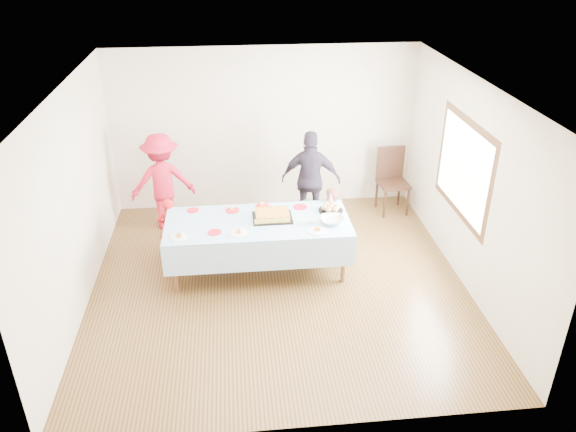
% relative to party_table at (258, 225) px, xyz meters
% --- Properties ---
extents(ground, '(5.00, 5.00, 0.00)m').
position_rel_party_table_xyz_m(ground, '(0.25, -0.35, -0.72)').
color(ground, '#442C13').
rests_on(ground, ground).
extents(room_walls, '(5.04, 5.04, 2.72)m').
position_rel_party_table_xyz_m(room_walls, '(0.30, -0.35, 1.05)').
color(room_walls, beige).
rests_on(room_walls, ground).
extents(party_table, '(2.50, 1.10, 0.78)m').
position_rel_party_table_xyz_m(party_table, '(0.00, 0.00, 0.00)').
color(party_table, '#52331C').
rests_on(party_table, ground).
extents(birthday_cake, '(0.54, 0.41, 0.10)m').
position_rel_party_table_xyz_m(birthday_cake, '(0.20, 0.06, 0.10)').
color(birthday_cake, black).
rests_on(birthday_cake, party_table).
extents(rolls_tray, '(0.34, 0.34, 0.10)m').
position_rel_party_table_xyz_m(rolls_tray, '(1.03, 0.19, 0.10)').
color(rolls_tray, black).
rests_on(rolls_tray, party_table).
extents(punch_bowl, '(0.32, 0.32, 0.08)m').
position_rel_party_table_xyz_m(punch_bowl, '(1.00, -0.15, 0.09)').
color(punch_bowl, silver).
rests_on(punch_bowl, party_table).
extents(party_hat, '(0.09, 0.09, 0.16)m').
position_rel_party_table_xyz_m(party_hat, '(1.07, 0.44, 0.14)').
color(party_hat, silver).
rests_on(party_hat, party_table).
extents(fork_pile, '(0.24, 0.18, 0.07)m').
position_rel_party_table_xyz_m(fork_pile, '(0.65, -0.12, 0.09)').
color(fork_pile, white).
rests_on(fork_pile, party_table).
extents(plate_red_far_a, '(0.16, 0.16, 0.01)m').
position_rel_party_table_xyz_m(plate_red_far_a, '(-0.89, 0.41, 0.06)').
color(plate_red_far_a, red).
rests_on(plate_red_far_a, party_table).
extents(plate_red_far_b, '(0.20, 0.20, 0.01)m').
position_rel_party_table_xyz_m(plate_red_far_b, '(-0.34, 0.35, 0.06)').
color(plate_red_far_b, red).
rests_on(plate_red_far_b, party_table).
extents(plate_red_far_c, '(0.19, 0.19, 0.01)m').
position_rel_party_table_xyz_m(plate_red_far_c, '(0.09, 0.45, 0.06)').
color(plate_red_far_c, red).
rests_on(plate_red_far_c, party_table).
extents(plate_red_far_d, '(0.19, 0.19, 0.01)m').
position_rel_party_table_xyz_m(plate_red_far_d, '(0.62, 0.35, 0.06)').
color(plate_red_far_d, red).
rests_on(plate_red_far_d, party_table).
extents(plate_red_near, '(0.18, 0.18, 0.01)m').
position_rel_party_table_xyz_m(plate_red_near, '(-0.58, -0.26, 0.06)').
color(plate_red_near, red).
rests_on(plate_red_near, party_table).
extents(plate_white_left, '(0.22, 0.22, 0.01)m').
position_rel_party_table_xyz_m(plate_white_left, '(-1.03, -0.34, 0.06)').
color(plate_white_left, white).
rests_on(plate_white_left, party_table).
extents(plate_white_mid, '(0.23, 0.23, 0.01)m').
position_rel_party_table_xyz_m(plate_white_mid, '(-0.27, -0.31, 0.06)').
color(plate_white_mid, white).
rests_on(plate_white_mid, party_table).
extents(plate_white_right, '(0.24, 0.24, 0.01)m').
position_rel_party_table_xyz_m(plate_white_right, '(0.76, -0.36, 0.06)').
color(plate_white_right, white).
rests_on(plate_white_right, party_table).
extents(dining_chair, '(0.51, 0.51, 1.09)m').
position_rel_party_table_xyz_m(dining_chair, '(2.34, 1.68, -0.12)').
color(dining_chair, black).
rests_on(dining_chair, ground).
extents(toddler_left, '(0.38, 0.31, 0.90)m').
position_rel_party_table_xyz_m(toddler_left, '(-1.26, 0.58, -0.28)').
color(toddler_left, red).
rests_on(toddler_left, ground).
extents(toddler_mid, '(0.43, 0.35, 0.76)m').
position_rel_party_table_xyz_m(toddler_mid, '(0.77, 0.63, -0.35)').
color(toddler_mid, '#397627').
rests_on(toddler_mid, ground).
extents(toddler_right, '(0.56, 0.51, 0.96)m').
position_rel_party_table_xyz_m(toddler_right, '(1.09, 0.55, -0.25)').
color(toddler_right, '#B36E53').
rests_on(toddler_right, ground).
extents(adult_left, '(1.08, 0.73, 1.55)m').
position_rel_party_table_xyz_m(adult_left, '(-1.41, 1.49, 0.05)').
color(adult_left, red).
rests_on(adult_left, ground).
extents(adult_right, '(0.99, 0.57, 1.58)m').
position_rel_party_table_xyz_m(adult_right, '(0.91, 1.27, 0.07)').
color(adult_right, '#312938').
rests_on(adult_right, ground).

